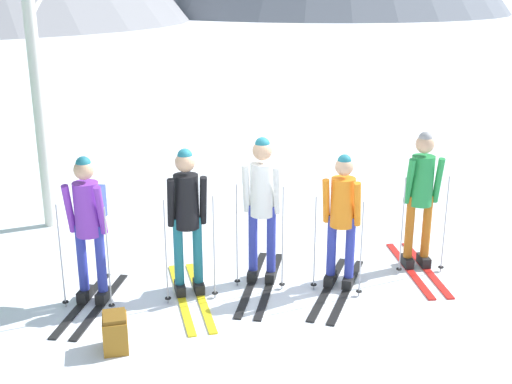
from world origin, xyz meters
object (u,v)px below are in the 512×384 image
(skier_in_white, at_px, (262,202))
(skier_in_green, at_px, (421,195))
(skier_in_orange, at_px, (342,218))
(birch_tree_tall, at_px, (33,42))
(skier_in_purple, at_px, (89,222))
(skier_in_black, at_px, (187,214))
(backpack_on_snow_front, at_px, (115,332))

(skier_in_white, xyz_separation_m, skier_in_green, (2.00, -0.09, -0.04))
(skier_in_orange, bearing_deg, birch_tree_tall, 138.95)
(birch_tree_tall, bearing_deg, skier_in_purple, -77.37)
(skier_in_purple, relative_size, skier_in_black, 0.96)
(skier_in_purple, relative_size, birch_tree_tall, 0.33)
(skier_in_orange, height_order, backpack_on_snow_front, skier_in_orange)
(skier_in_purple, bearing_deg, skier_in_green, -0.61)
(skier_in_black, xyz_separation_m, skier_in_green, (2.91, 0.03, -0.01))
(skier_in_purple, xyz_separation_m, birch_tree_tall, (-0.59, 2.65, 1.71))
(skier_in_purple, relative_size, skier_in_green, 0.97)
(skier_in_white, bearing_deg, skier_in_black, -172.15)
(skier_in_purple, height_order, birch_tree_tall, birch_tree_tall)
(skier_in_black, relative_size, birch_tree_tall, 0.34)
(birch_tree_tall, bearing_deg, skier_in_green, -30.48)
(skier_in_white, distance_m, birch_tree_tall, 4.02)
(skier_in_orange, xyz_separation_m, birch_tree_tall, (-3.43, 2.99, 1.80))
(skier_in_white, xyz_separation_m, birch_tree_tall, (-2.58, 2.60, 1.66))
(skier_in_purple, distance_m, birch_tree_tall, 3.21)
(skier_in_orange, distance_m, skier_in_green, 1.19)
(skier_in_black, bearing_deg, skier_in_white, 7.85)
(skier_in_orange, height_order, birch_tree_tall, birch_tree_tall)
(skier_in_purple, distance_m, skier_in_white, 1.99)
(skier_in_green, bearing_deg, skier_in_orange, -165.69)
(skier_in_purple, bearing_deg, birch_tree_tall, 102.63)
(skier_in_black, height_order, skier_in_white, skier_in_white)
(skier_in_purple, height_order, skier_in_black, skier_in_black)
(skier_in_white, relative_size, backpack_on_snow_front, 4.71)
(skier_in_black, relative_size, skier_in_white, 0.99)
(skier_in_white, distance_m, skier_in_orange, 0.94)
(skier_in_white, height_order, skier_in_orange, skier_in_white)
(skier_in_white, height_order, backpack_on_snow_front, skier_in_white)
(skier_in_green, bearing_deg, skier_in_purple, 179.39)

